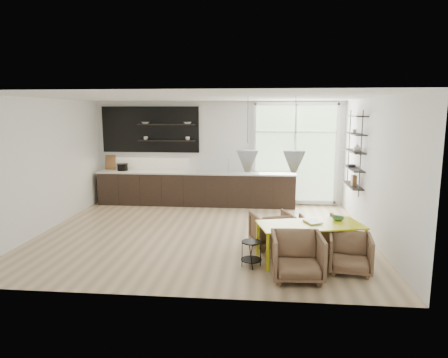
# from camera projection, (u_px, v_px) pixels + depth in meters

# --- Properties ---
(room) EXTENTS (7.02, 6.01, 2.91)m
(room) POSITION_uv_depth(u_px,v_px,m) (234.00, 161.00, 9.41)
(room) COLOR #D6B38B
(room) RESTS_ON ground
(kitchen_run) EXTENTS (5.54, 0.69, 2.75)m
(kitchen_run) POSITION_uv_depth(u_px,v_px,m) (193.00, 184.00, 11.24)
(kitchen_run) COLOR black
(kitchen_run) RESTS_ON ground
(right_shelving) EXTENTS (0.26, 1.22, 1.90)m
(right_shelving) POSITION_uv_depth(u_px,v_px,m) (355.00, 154.00, 9.19)
(right_shelving) COLOR black
(right_shelving) RESTS_ON ground
(dining_table) EXTENTS (1.95, 1.23, 0.66)m
(dining_table) POSITION_uv_depth(u_px,v_px,m) (310.00, 227.00, 7.01)
(dining_table) COLOR #DBD90B
(dining_table) RESTS_ON ground
(armchair_back_left) EXTENTS (0.93, 0.94, 0.68)m
(armchair_back_left) POSITION_uv_depth(u_px,v_px,m) (272.00, 230.00, 7.75)
(armchair_back_left) COLOR brown
(armchair_back_left) RESTS_ON ground
(armchair_back_right) EXTENTS (0.77, 0.79, 0.63)m
(armchair_back_right) POSITION_uv_depth(u_px,v_px,m) (320.00, 232.00, 7.70)
(armchair_back_right) COLOR brown
(armchair_back_right) RESTS_ON ground
(armchair_front_left) EXTENTS (0.82, 0.84, 0.73)m
(armchair_front_left) POSITION_uv_depth(u_px,v_px,m) (297.00, 256.00, 6.25)
(armchair_front_left) COLOR brown
(armchair_front_left) RESTS_ON ground
(armchair_front_right) EXTENTS (0.76, 0.78, 0.63)m
(armchair_front_right) POSITION_uv_depth(u_px,v_px,m) (350.00, 253.00, 6.53)
(armchair_front_right) COLOR brown
(armchair_front_right) RESTS_ON ground
(wire_stool) EXTENTS (0.35, 0.35, 0.45)m
(wire_stool) POSITION_uv_depth(u_px,v_px,m) (251.00, 250.00, 6.75)
(wire_stool) COLOR black
(wire_stool) RESTS_ON ground
(table_book) EXTENTS (0.35, 0.40, 0.03)m
(table_book) POSITION_uv_depth(u_px,v_px,m) (307.00, 222.00, 7.04)
(table_book) COLOR white
(table_book) RESTS_ON dining_table
(table_bowl) EXTENTS (0.26, 0.26, 0.07)m
(table_bowl) POSITION_uv_depth(u_px,v_px,m) (338.00, 218.00, 7.24)
(table_bowl) COLOR #427643
(table_bowl) RESTS_ON dining_table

